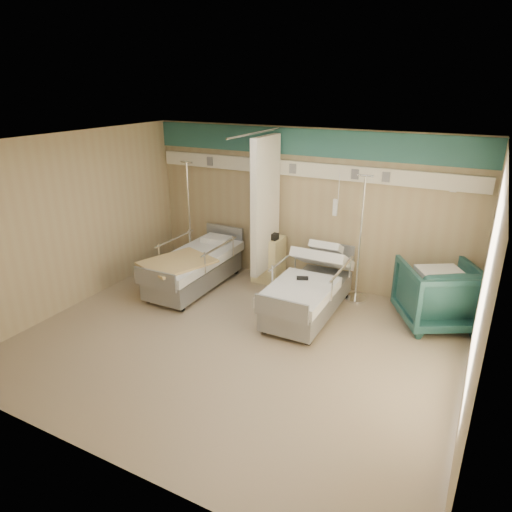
# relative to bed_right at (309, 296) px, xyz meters

# --- Properties ---
(ground) EXTENTS (6.00, 5.00, 0.00)m
(ground) POSITION_rel_bed_right_xyz_m (-0.60, -1.30, -0.32)
(ground) COLOR gray
(ground) RESTS_ON ground
(room_walls) EXTENTS (6.04, 5.04, 2.82)m
(room_walls) POSITION_rel_bed_right_xyz_m (-0.63, -1.05, 1.55)
(room_walls) COLOR tan
(room_walls) RESTS_ON ground
(bed_right) EXTENTS (1.00, 2.16, 0.63)m
(bed_right) POSITION_rel_bed_right_xyz_m (0.00, 0.00, 0.00)
(bed_right) COLOR silver
(bed_right) RESTS_ON ground
(bed_left) EXTENTS (1.00, 2.16, 0.63)m
(bed_left) POSITION_rel_bed_right_xyz_m (-2.20, 0.00, 0.00)
(bed_left) COLOR silver
(bed_left) RESTS_ON ground
(bedside_cabinet) EXTENTS (0.50, 0.48, 0.85)m
(bedside_cabinet) POSITION_rel_bed_right_xyz_m (-1.15, 0.90, 0.11)
(bedside_cabinet) COLOR beige
(bedside_cabinet) RESTS_ON ground
(visitor_armchair) EXTENTS (1.46, 1.47, 0.99)m
(visitor_armchair) POSITION_rel_bed_right_xyz_m (1.85, 0.60, 0.18)
(visitor_armchair) COLOR #1C4744
(visitor_armchair) RESTS_ON ground
(waffle_blanket) EXTENTS (0.83, 0.80, 0.07)m
(waffle_blanket) POSITION_rel_bed_right_xyz_m (1.85, 0.60, 0.71)
(waffle_blanket) COLOR white
(waffle_blanket) RESTS_ON visitor_armchair
(iv_stand_right) EXTENTS (0.38, 0.38, 2.15)m
(iv_stand_right) POSITION_rel_bed_right_xyz_m (0.53, 0.87, 0.13)
(iv_stand_right) COLOR silver
(iv_stand_right) RESTS_ON ground
(iv_stand_left) EXTENTS (0.38, 0.38, 2.11)m
(iv_stand_left) POSITION_rel_bed_right_xyz_m (-2.85, 0.84, 0.12)
(iv_stand_left) COLOR silver
(iv_stand_left) RESTS_ON ground
(call_remote) EXTENTS (0.20, 0.14, 0.04)m
(call_remote) POSITION_rel_bed_right_xyz_m (-0.07, -0.11, 0.34)
(call_remote) COLOR black
(call_remote) RESTS_ON bed_right
(tan_blanket) EXTENTS (1.22, 1.35, 0.04)m
(tan_blanket) POSITION_rel_bed_right_xyz_m (-2.21, -0.46, 0.33)
(tan_blanket) COLOR tan
(tan_blanket) RESTS_ON bed_left
(toiletry_bag) EXTENTS (0.23, 0.15, 0.12)m
(toiletry_bag) POSITION_rel_bed_right_xyz_m (-1.05, 0.83, 0.59)
(toiletry_bag) COLOR black
(toiletry_bag) RESTS_ON bedside_cabinet
(white_cup) EXTENTS (0.11, 0.11, 0.13)m
(white_cup) POSITION_rel_bed_right_xyz_m (-1.22, 0.94, 0.60)
(white_cup) COLOR white
(white_cup) RESTS_ON bedside_cabinet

